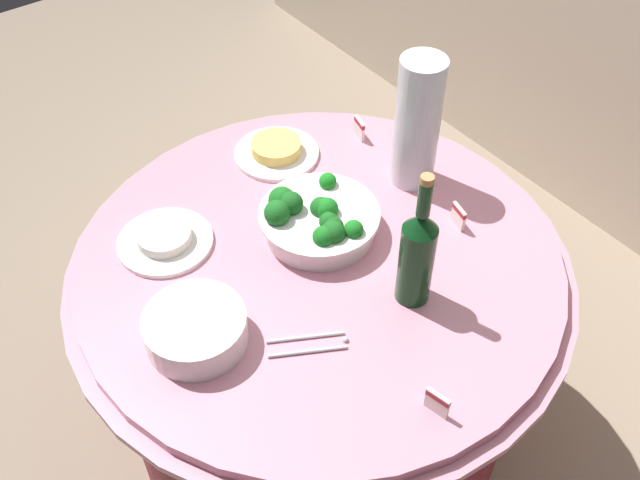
{
  "coord_description": "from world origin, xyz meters",
  "views": [
    {
      "loc": [
        0.92,
        -0.69,
        1.96
      ],
      "look_at": [
        0.0,
        0.0,
        0.79
      ],
      "focal_mm": 41.44,
      "sensor_mm": 36.0,
      "label": 1
    }
  ],
  "objects": [
    {
      "name": "buffet_table",
      "position": [
        0.0,
        0.0,
        0.38
      ],
      "size": [
        1.16,
        1.16,
        0.74
      ],
      "color": "maroon",
      "rests_on": "ground_plane"
    },
    {
      "name": "label_placard_mid",
      "position": [
        0.45,
        -0.07,
        0.77
      ],
      "size": [
        0.05,
        0.02,
        0.05
      ],
      "color": "white",
      "rests_on": "buffet_table"
    },
    {
      "name": "decorative_fruit_vase",
      "position": [
        -0.08,
        0.35,
        0.89
      ],
      "size": [
        0.11,
        0.11,
        0.34
      ],
      "color": "silver",
      "rests_on": "buffet_table"
    },
    {
      "name": "ground_plane",
      "position": [
        0.0,
        0.0,
        0.0
      ],
      "size": [
        6.0,
        6.0,
        0.0
      ],
      "primitive_type": "plane",
      "color": "gray"
    },
    {
      "name": "plate_stack",
      "position": [
        0.04,
        -0.34,
        0.78
      ],
      "size": [
        0.21,
        0.21,
        0.07
      ],
      "color": "white",
      "rests_on": "buffet_table"
    },
    {
      "name": "food_plate_noodles",
      "position": [
        -0.35,
        0.13,
        0.76
      ],
      "size": [
        0.22,
        0.22,
        0.04
      ],
      "color": "white",
      "rests_on": "buffet_table"
    },
    {
      "name": "food_plate_rice",
      "position": [
        -0.24,
        -0.26,
        0.75
      ],
      "size": [
        0.22,
        0.22,
        0.04
      ],
      "color": "white",
      "rests_on": "buffet_table"
    },
    {
      "name": "broccoli_bowl",
      "position": [
        -0.06,
        0.04,
        0.78
      ],
      "size": [
        0.28,
        0.28,
        0.11
      ],
      "color": "white",
      "rests_on": "buffet_table"
    },
    {
      "name": "serving_tongs",
      "position": [
        0.19,
        -0.17,
        0.74
      ],
      "size": [
        0.12,
        0.16,
        0.01
      ],
      "color": "silver",
      "rests_on": "buffet_table"
    },
    {
      "name": "label_placard_rear",
      "position": [
        -0.29,
        0.35,
        0.77
      ],
      "size": [
        0.05,
        0.02,
        0.05
      ],
      "color": "white",
      "rests_on": "buffet_table"
    },
    {
      "name": "wine_bottle",
      "position": [
        0.21,
        0.09,
        0.87
      ],
      "size": [
        0.07,
        0.07,
        0.34
      ],
      "color": "#0E3817",
      "rests_on": "buffet_table"
    },
    {
      "name": "label_placard_front",
      "position": [
        0.12,
        0.32,
        0.77
      ],
      "size": [
        0.05,
        0.02,
        0.05
      ],
      "color": "white",
      "rests_on": "buffet_table"
    }
  ]
}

